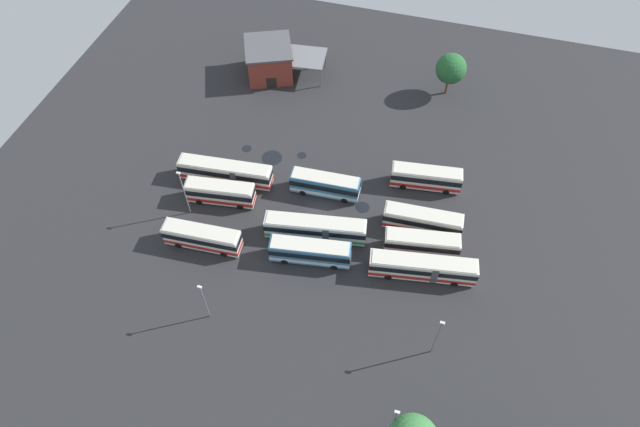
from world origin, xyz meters
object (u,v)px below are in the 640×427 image
object	(u,v)px
bus_row0_slot0	(426,177)
depot_building	(269,60)
bus_row2_slot2	(220,192)
lamp_post_by_building	(184,191)
bus_row0_slot3	(422,243)
bus_row1_slot4	(310,252)
bus_row0_slot4	(423,268)
bus_row2_slot4	(202,237)
bus_row2_slot1	(226,172)
bus_row1_slot1	(325,185)
bus_row1_slot3	(316,228)
lamp_post_far_corner	(393,423)
maintenance_shelter	(300,57)
lamp_post_near_entrance	(437,336)
lamp_post_mid_lot	(204,300)
tree_south_edge	(451,69)
bus_row0_slot2	(422,220)

from	to	relation	value
bus_row0_slot0	depot_building	size ratio (longest dim) A/B	0.96
bus_row2_slot2	lamp_post_by_building	world-z (taller)	lamp_post_by_building
bus_row0_slot3	bus_row1_slot4	distance (m)	15.47
bus_row0_slot4	bus_row2_slot4	distance (m)	30.63
bus_row2_slot1	lamp_post_by_building	bearing A→B (deg)	68.64
bus_row1_slot1	bus_row2_slot1	xyz separation A→B (m)	(15.27, 1.75, 0.00)
bus_row0_slot3	bus_row2_slot1	distance (m)	31.33
bus_row1_slot1	bus_row1_slot3	size ratio (longest dim) A/B	0.72
bus_row2_slot4	lamp_post_far_corner	xyz separation A→B (m)	(-30.53, 18.13, 2.66)
bus_row0_slot4	lamp_post_far_corner	xyz separation A→B (m)	(-0.12, 21.79, 2.66)
bus_row0_slot4	bus_row1_slot1	xyz separation A→B (m)	(16.53, -10.30, -0.00)
bus_row0_slot0	bus_row2_slot2	distance (m)	30.99
bus_row1_slot3	maintenance_shelter	distance (m)	36.34
lamp_post_near_entrance	lamp_post_mid_lot	size ratio (longest dim) A/B	1.05
bus_row0_slot3	bus_row2_slot1	world-z (taller)	same
bus_row2_slot2	lamp_post_near_entrance	size ratio (longest dim) A/B	1.28
bus_row1_slot1	bus_row1_slot4	bearing A→B (deg)	96.05
bus_row0_slot4	lamp_post_near_entrance	xyz separation A→B (m)	(-3.09, 10.58, 2.61)
bus_row0_slot0	bus_row1_slot3	xyz separation A→B (m)	(13.38, 13.70, 0.00)
lamp_post_near_entrance	tree_south_edge	xyz separation A→B (m)	(5.30, -48.86, 0.78)
maintenance_shelter	lamp_post_far_corner	bearing A→B (deg)	116.35
bus_row0_slot0	lamp_post_far_corner	bearing A→B (deg)	93.58
bus_row2_slot2	lamp_post_far_corner	size ratio (longest dim) A/B	1.26
bus_row2_slot2	maintenance_shelter	world-z (taller)	maintenance_shelter
bus_row0_slot0	bus_row2_slot4	size ratio (longest dim) A/B	0.98
bus_row2_slot1	bus_row0_slot2	bearing A→B (deg)	178.48
lamp_post_mid_lot	bus_row2_slot4	bearing A→B (deg)	-63.08
bus_row0_slot2	depot_building	distance (m)	42.31
lamp_post_by_building	bus_row2_slot1	bearing A→B (deg)	-111.36
bus_row2_slot4	lamp_post_by_building	bearing A→B (deg)	-48.09
bus_row0_slot4	bus_row2_slot2	size ratio (longest dim) A/B	1.40
bus_row0_slot0	maintenance_shelter	world-z (taller)	maintenance_shelter
maintenance_shelter	tree_south_edge	xyz separation A→B (m)	(-26.36, -2.16, 1.54)
depot_building	lamp_post_far_corner	xyz separation A→B (m)	(-34.05, 56.55, 1.59)
bus_row0_slot0	bus_row2_slot1	distance (m)	30.46
bus_row1_slot1	lamp_post_by_building	size ratio (longest dim) A/B	1.18
bus_row0_slot0	lamp_post_far_corner	world-z (taller)	lamp_post_far_corner
bus_row1_slot4	bus_row2_slot2	distance (m)	17.05
lamp_post_near_entrance	bus_row2_slot4	bearing A→B (deg)	-11.68
bus_row2_slot2	lamp_post_mid_lot	distance (m)	19.38
bus_row2_slot4	depot_building	size ratio (longest dim) A/B	0.98
lamp_post_far_corner	lamp_post_mid_lot	world-z (taller)	lamp_post_far_corner
bus_row2_slot4	lamp_post_far_corner	world-z (taller)	lamp_post_far_corner
bus_row1_slot3	bus_row1_slot4	xyz separation A→B (m)	(-0.37, 3.98, -0.00)
lamp_post_near_entrance	tree_south_edge	world-z (taller)	lamp_post_near_entrance
lamp_post_by_building	bus_row1_slot3	bearing A→B (deg)	-176.73
depot_building	tree_south_edge	distance (m)	32.00
maintenance_shelter	bus_row1_slot4	bearing A→B (deg)	109.35
bus_row2_slot2	bus_row2_slot4	size ratio (longest dim) A/B	0.94
bus_row0_slot2	tree_south_edge	distance (m)	30.73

